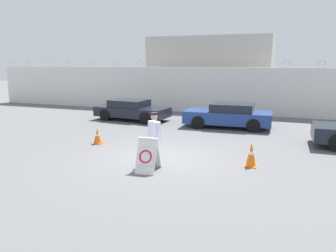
# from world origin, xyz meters

# --- Properties ---
(ground_plane) EXTENTS (90.00, 90.00, 0.00)m
(ground_plane) POSITION_xyz_m (0.00, 0.00, 0.00)
(ground_plane) COLOR #5B5B5E
(perimeter_wall) EXTENTS (36.00, 0.30, 3.49)m
(perimeter_wall) POSITION_xyz_m (0.00, 11.15, 1.52)
(perimeter_wall) COLOR silver
(perimeter_wall) RESTS_ON ground_plane
(building_block) EXTENTS (9.15, 5.46, 5.22)m
(building_block) POSITION_xyz_m (-1.61, 15.63, 2.61)
(building_block) COLOR #B2ADA3
(building_block) RESTS_ON ground_plane
(barricade_sign) EXTENTS (0.68, 0.91, 1.08)m
(barricade_sign) POSITION_xyz_m (0.15, -1.24, 0.53)
(barricade_sign) COLOR white
(barricade_sign) RESTS_ON ground_plane
(security_guard) EXTENTS (0.56, 0.61, 1.75)m
(security_guard) POSITION_xyz_m (0.07, -0.50, 0.98)
(security_guard) COLOR black
(security_guard) RESTS_ON ground_plane
(traffic_cone_near) EXTENTS (0.41, 0.41, 0.66)m
(traffic_cone_near) POSITION_xyz_m (-3.25, 1.28, 0.33)
(traffic_cone_near) COLOR orange
(traffic_cone_near) RESTS_ON ground_plane
(traffic_cone_mid) EXTENTS (0.40, 0.40, 0.80)m
(traffic_cone_mid) POSITION_xyz_m (3.13, 0.37, 0.40)
(traffic_cone_mid) COLOR orange
(traffic_cone_mid) RESTS_ON ground_plane
(parked_car_front_coupe) EXTENTS (4.43, 2.18, 1.20)m
(parked_car_front_coupe) POSITION_xyz_m (-4.44, 6.90, 0.61)
(parked_car_front_coupe) COLOR black
(parked_car_front_coupe) RESTS_ON ground_plane
(parked_car_rear_sedan) EXTENTS (4.49, 2.07, 1.27)m
(parked_car_rear_sedan) POSITION_xyz_m (1.29, 6.65, 0.65)
(parked_car_rear_sedan) COLOR black
(parked_car_rear_sedan) RESTS_ON ground_plane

